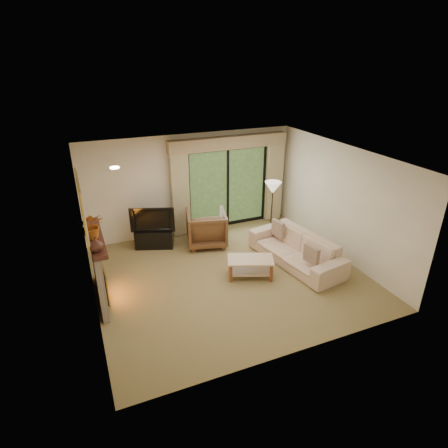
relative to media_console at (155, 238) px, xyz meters
name	(u,v)px	position (x,y,z in m)	size (l,w,h in m)	color
floor	(229,276)	(1.17, -1.95, -0.23)	(5.50, 5.50, 0.00)	olive
ceiling	(230,157)	(1.17, -1.95, 2.37)	(5.50, 5.50, 0.00)	silver
wall_back	(191,184)	(1.17, 0.55, 1.07)	(5.00, 5.00, 0.00)	beige
wall_front	(298,285)	(1.17, -4.45, 1.07)	(5.00, 5.00, 0.00)	beige
wall_left	(87,245)	(-1.58, -1.95, 1.07)	(5.00, 5.00, 0.00)	beige
wall_right	(340,202)	(3.92, -1.95, 1.07)	(5.00, 5.00, 0.00)	beige
fireplace	(97,268)	(-1.46, -1.75, 0.46)	(0.24, 1.70, 1.37)	gray
mirror	(82,207)	(-1.55, -1.75, 1.72)	(0.07, 1.45, 1.02)	gold
sliding_door	(227,187)	(2.17, 0.50, 0.87)	(2.26, 0.10, 2.16)	black
curtain_left	(180,192)	(0.82, 0.39, 0.97)	(0.45, 0.18, 2.35)	tan
curtain_right	(274,179)	(3.52, 0.39, 0.97)	(0.45, 0.18, 2.35)	tan
cornice	(229,143)	(2.17, 0.41, 2.09)	(3.20, 0.24, 0.32)	tan
media_console	(155,238)	(0.00, 0.00, 0.00)	(0.92, 0.41, 0.46)	black
tv	(153,218)	(0.00, 0.00, 0.53)	(1.06, 0.14, 0.61)	black
armchair	(206,228)	(1.23, -0.37, 0.21)	(0.94, 0.97, 0.88)	brown
sofa	(296,249)	(2.78, -2.02, 0.12)	(2.38, 0.93, 0.69)	#CFAD91
pillow_near	(311,255)	(2.70, -2.70, 0.35)	(0.10, 0.38, 0.38)	brown
pillow_far	(278,229)	(2.70, -1.33, 0.35)	(0.10, 0.38, 0.38)	brown
coffee_table	(250,268)	(1.57, -2.15, -0.01)	(0.96, 0.53, 0.43)	tan
floor_lamp	(272,211)	(2.88, -0.68, 0.53)	(0.41, 0.41, 1.52)	beige
vase	(96,244)	(-1.44, -2.37, 1.27)	(0.24, 0.24, 0.25)	#432119
branches	(92,226)	(-1.44, -1.85, 1.39)	(0.45, 0.39, 0.49)	#B45A1A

